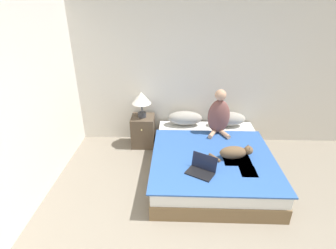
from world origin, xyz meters
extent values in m
cube|color=silver|center=(0.00, 3.41, 1.27)|extent=(5.44, 0.05, 2.55)
cube|color=silver|center=(-2.25, 1.69, 1.27)|extent=(0.05, 4.39, 2.55)
cube|color=brown|center=(0.10, 2.31, 0.11)|extent=(1.69, 2.07, 0.22)
cube|color=silver|center=(0.10, 2.31, 0.30)|extent=(1.67, 2.04, 0.18)
cube|color=#2D569E|center=(0.10, 2.10, 0.40)|extent=(1.75, 1.66, 0.02)
cube|color=#5B9384|center=(0.43, 2.07, 0.41)|extent=(0.38, 0.37, 0.01)
cube|color=#5B9384|center=(0.52, 1.77, 0.41)|extent=(0.21, 0.25, 0.01)
ellipsoid|color=gray|center=(-0.28, 3.17, 0.53)|extent=(0.61, 0.29, 0.24)
ellipsoid|color=gray|center=(0.48, 3.17, 0.53)|extent=(0.61, 0.29, 0.24)
ellipsoid|color=brown|center=(0.26, 2.87, 0.70)|extent=(0.36, 0.20, 0.58)
sphere|color=tan|center=(0.26, 2.87, 1.08)|extent=(0.18, 0.18, 0.18)
cylinder|color=tan|center=(0.17, 2.75, 0.45)|extent=(0.17, 0.26, 0.07)
cylinder|color=tan|center=(0.36, 2.75, 0.45)|extent=(0.17, 0.26, 0.07)
ellipsoid|color=brown|center=(0.37, 2.08, 0.51)|extent=(0.40, 0.22, 0.19)
sphere|color=brown|center=(0.59, 2.10, 0.53)|extent=(0.13, 0.13, 0.13)
cone|color=brown|center=(0.59, 2.14, 0.58)|extent=(0.06, 0.06, 0.06)
cone|color=brown|center=(0.59, 2.07, 0.58)|extent=(0.06, 0.06, 0.06)
cylinder|color=brown|center=(0.12, 2.06, 0.43)|extent=(0.16, 0.20, 0.04)
cube|color=black|center=(-0.12, 1.69, 0.42)|extent=(0.40, 0.35, 0.02)
cube|color=black|center=(-0.06, 1.80, 0.53)|extent=(0.33, 0.22, 0.20)
cube|color=brown|center=(-1.03, 3.13, 0.28)|extent=(0.40, 0.41, 0.56)
sphere|color=tan|center=(-1.03, 2.92, 0.41)|extent=(0.03, 0.03, 0.03)
cylinder|color=#38383D|center=(-1.04, 3.13, 0.60)|extent=(0.15, 0.15, 0.08)
cylinder|color=#38383D|center=(-1.04, 3.13, 0.73)|extent=(0.02, 0.02, 0.18)
cone|color=white|center=(-1.04, 3.13, 0.92)|extent=(0.33, 0.33, 0.21)
camera|label=1|loc=(-0.43, -1.08, 2.47)|focal=28.00mm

